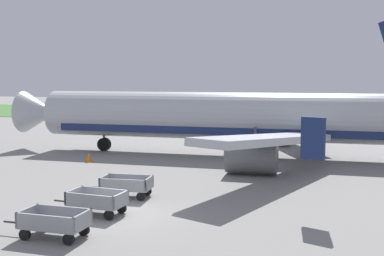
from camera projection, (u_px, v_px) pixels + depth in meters
The scene contains 7 objects.
ground_plane at pixel (117, 214), 21.67m from camera, with size 220.00×220.00×0.00m, color gray.
grass_strip at pixel (292, 117), 74.49m from camera, with size 220.00×28.00×0.06m, color #477A38.
airplane at pixel (240, 118), 37.26m from camera, with size 37.67×30.26×11.34m.
baggage_cart_nearest at pixel (54, 222), 18.43m from camera, with size 3.58×1.52×1.07m.
baggage_cart_second_in_row at pixel (97, 201), 21.59m from camera, with size 3.56×1.44×1.07m.
baggage_cart_third_in_row at pixel (126, 186), 24.74m from camera, with size 3.62×1.75×1.07m.
traffic_cone_near_plane at pixel (89, 157), 35.12m from camera, with size 0.51×0.51×0.67m, color orange.
Camera 1 is at (10.29, -18.78, 6.12)m, focal length 45.04 mm.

